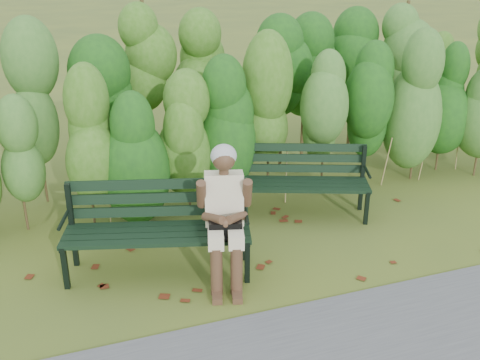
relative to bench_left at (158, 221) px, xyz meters
name	(u,v)px	position (x,y,z in m)	size (l,w,h in m)	color
ground	(251,258)	(0.94, -0.12, -0.53)	(80.00, 80.00, 0.00)	#405121
hedge_band	(200,100)	(0.94, 1.74, 0.73)	(11.04, 1.67, 2.42)	#47381E
leaf_litter	(212,275)	(0.46, -0.31, -0.53)	(5.35, 2.14, 0.01)	#5B2512
bench_left	(158,221)	(0.00, 0.00, 0.00)	(1.89, 1.06, 0.90)	black
bench_right	(297,175)	(1.85, 0.73, -0.04)	(1.76, 1.11, 0.84)	black
seated_woman	(225,207)	(0.58, -0.36, 0.22)	(0.57, 0.83, 1.33)	beige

